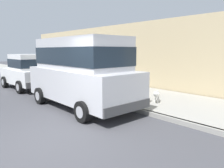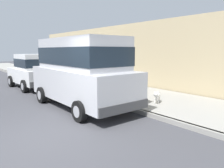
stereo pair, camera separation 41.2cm
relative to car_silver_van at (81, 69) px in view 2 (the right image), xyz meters
name	(u,v)px [view 2 (the right image)]	position (x,y,z in m)	size (l,w,h in m)	color
ground_plane	(48,139)	(-2.19, -2.07, -1.39)	(80.00, 80.00, 0.00)	#424247
curb	(141,112)	(1.01, -2.07, -1.32)	(0.16, 64.00, 0.14)	gray
sidewalk	(173,103)	(2.81, -2.07, -1.32)	(3.60, 64.00, 0.14)	#99968E
car_silver_van	(81,69)	(0.00, 0.00, 0.00)	(2.17, 4.92, 2.52)	#BCBCC1
car_white_hatchback	(33,71)	(0.03, 5.16, -0.42)	(2.00, 3.83, 1.88)	white
dog_white	(157,95)	(2.17, -1.79, -0.97)	(0.69, 0.43, 0.49)	white
building_facade	(118,55)	(4.91, 3.60, 0.40)	(0.50, 20.00, 3.60)	tan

